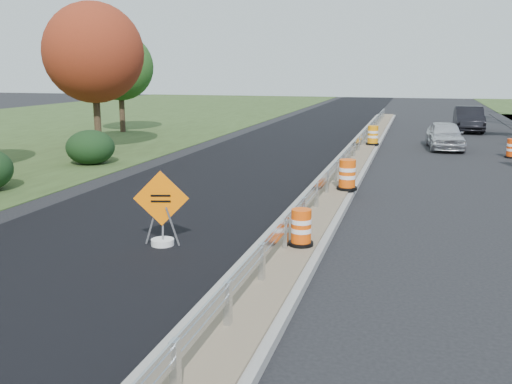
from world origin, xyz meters
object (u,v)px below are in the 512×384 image
(barrel_median_near, at_px, (301,228))
(barrel_median_far, at_px, (373,136))
(car_silver, at_px, (445,135))
(barrel_median_mid, at_px, (347,175))
(barrel_shoulder_near, at_px, (512,149))
(caution_sign, at_px, (162,227))
(car_dark_mid, at_px, (469,119))

(barrel_median_near, bearing_deg, barrel_median_far, 89.41)
(barrel_median_near, height_order, car_silver, car_silver)
(barrel_median_near, distance_m, barrel_median_mid, 6.34)
(barrel_median_mid, height_order, car_silver, car_silver)
(barrel_median_mid, distance_m, barrel_median_far, 11.67)
(car_silver, bearing_deg, barrel_median_mid, -110.34)
(barrel_median_mid, distance_m, barrel_shoulder_near, 12.27)
(barrel_median_mid, distance_m, car_silver, 13.26)
(caution_sign, distance_m, barrel_shoulder_near, 19.69)
(caution_sign, relative_size, car_dark_mid, 0.36)
(barrel_median_far, relative_size, car_silver, 0.23)
(barrel_median_near, bearing_deg, car_dark_mid, 78.77)
(barrel_shoulder_near, bearing_deg, barrel_median_near, -111.87)
(barrel_median_near, distance_m, car_silver, 19.48)
(car_silver, bearing_deg, barrel_median_near, -106.11)
(barrel_median_mid, bearing_deg, car_dark_mid, 76.31)
(barrel_median_mid, relative_size, car_dark_mid, 0.20)
(barrel_median_far, relative_size, barrel_shoulder_near, 1.10)
(barrel_median_near, bearing_deg, barrel_shoulder_near, 68.13)
(barrel_median_mid, bearing_deg, car_silver, 74.52)
(barrel_median_mid, xyz_separation_m, car_silver, (3.54, 12.78, 0.01))
(barrel_median_mid, height_order, barrel_median_far, barrel_median_mid)
(barrel_median_near, relative_size, barrel_median_far, 0.84)
(barrel_median_near, bearing_deg, barrel_median_mid, 87.65)
(barrel_median_mid, bearing_deg, barrel_median_near, -92.35)
(barrel_median_near, xyz_separation_m, barrel_median_mid, (0.26, 6.33, 0.08))
(car_silver, distance_m, car_dark_mid, 9.60)
(barrel_median_far, bearing_deg, barrel_median_mid, -89.63)
(barrel_median_near, distance_m, barrel_shoulder_near, 18.05)
(caution_sign, xyz_separation_m, barrel_median_mid, (3.55, 6.53, 0.25))
(caution_sign, relative_size, barrel_median_far, 1.83)
(caution_sign, relative_size, barrel_median_mid, 1.82)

